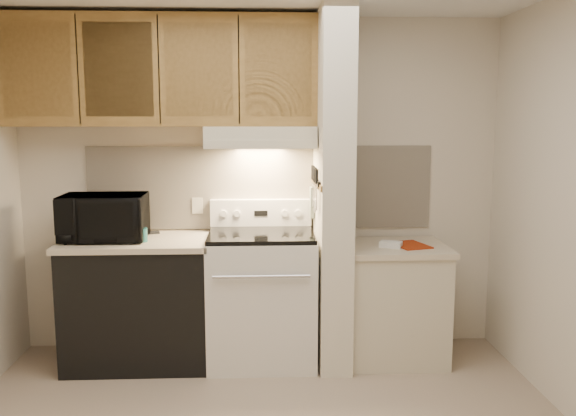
{
  "coord_description": "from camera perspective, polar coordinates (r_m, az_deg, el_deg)",
  "views": [
    {
      "loc": [
        -0.01,
        -3.12,
        1.76
      ],
      "look_at": [
        0.17,
        0.75,
        1.19
      ],
      "focal_mm": 38.0,
      "sensor_mm": 36.0,
      "label": 1
    }
  ],
  "objects": [
    {
      "name": "wall_back",
      "position": [
        4.65,
        -2.58,
        2.13
      ],
      "size": [
        3.6,
        2.5,
        0.02
      ],
      "primitive_type": "cube",
      "rotation": [
        1.57,
        0.0,
        0.0
      ],
      "color": "beige",
      "rests_on": "floor"
    },
    {
      "name": "backsplash",
      "position": [
        4.64,
        -2.57,
        1.93
      ],
      "size": [
        2.6,
        0.02,
        0.63
      ],
      "primitive_type": "cube",
      "color": "#EFDFC5",
      "rests_on": "wall_back"
    },
    {
      "name": "range_body",
      "position": [
        4.47,
        -2.49,
        -8.49
      ],
      "size": [
        0.76,
        0.65,
        0.92
      ],
      "primitive_type": "cube",
      "color": "silver",
      "rests_on": "floor"
    },
    {
      "name": "oven_window",
      "position": [
        4.15,
        -2.47,
        -9.24
      ],
      "size": [
        0.5,
        0.01,
        0.3
      ],
      "primitive_type": "cube",
      "color": "black",
      "rests_on": "range_body"
    },
    {
      "name": "oven_handle",
      "position": [
        4.06,
        -2.49,
        -6.44
      ],
      "size": [
        0.65,
        0.02,
        0.02
      ],
      "primitive_type": "cylinder",
      "rotation": [
        0.0,
        1.57,
        0.0
      ],
      "color": "silver",
      "rests_on": "range_body"
    },
    {
      "name": "cooktop",
      "position": [
        4.35,
        -2.53,
        -2.5
      ],
      "size": [
        0.74,
        0.64,
        0.03
      ],
      "primitive_type": "cube",
      "color": "black",
      "rests_on": "range_body"
    },
    {
      "name": "range_backguard",
      "position": [
        4.61,
        -2.56,
        -0.42
      ],
      "size": [
        0.76,
        0.08,
        0.2
      ],
      "primitive_type": "cube",
      "color": "silver",
      "rests_on": "range_body"
    },
    {
      "name": "range_display",
      "position": [
        4.57,
        -2.56,
        -0.5
      ],
      "size": [
        0.1,
        0.01,
        0.04
      ],
      "primitive_type": "cube",
      "color": "black",
      "rests_on": "range_backguard"
    },
    {
      "name": "range_knob_left_outer",
      "position": [
        4.58,
        -6.06,
        -0.53
      ],
      "size": [
        0.05,
        0.02,
        0.05
      ],
      "primitive_type": "cylinder",
      "rotation": [
        1.57,
        0.0,
        0.0
      ],
      "color": "silver",
      "rests_on": "range_backguard"
    },
    {
      "name": "range_knob_left_inner",
      "position": [
        4.57,
        -4.81,
        -0.52
      ],
      "size": [
        0.05,
        0.02,
        0.05
      ],
      "primitive_type": "cylinder",
      "rotation": [
        1.57,
        0.0,
        0.0
      ],
      "color": "silver",
      "rests_on": "range_backguard"
    },
    {
      "name": "range_knob_right_inner",
      "position": [
        4.57,
        -0.3,
        -0.49
      ],
      "size": [
        0.05,
        0.02,
        0.05
      ],
      "primitive_type": "cylinder",
      "rotation": [
        1.57,
        0.0,
        0.0
      ],
      "color": "silver",
      "rests_on": "range_backguard"
    },
    {
      "name": "range_knob_right_outer",
      "position": [
        4.58,
        0.95,
        -0.48
      ],
      "size": [
        0.05,
        0.02,
        0.05
      ],
      "primitive_type": "cylinder",
      "rotation": [
        1.57,
        0.0,
        0.0
      ],
      "color": "silver",
      "rests_on": "range_backguard"
    },
    {
      "name": "dishwasher_front",
      "position": [
        4.57,
        -13.73,
        -8.68
      ],
      "size": [
        1.0,
        0.63,
        0.87
      ],
      "primitive_type": "cube",
      "color": "black",
      "rests_on": "floor"
    },
    {
      "name": "left_countertop",
      "position": [
        4.46,
        -13.93,
        -3.07
      ],
      "size": [
        1.04,
        0.67,
        0.04
      ],
      "primitive_type": "cube",
      "color": "beige",
      "rests_on": "dishwasher_front"
    },
    {
      "name": "spoon_rest",
      "position": [
        4.62,
        -13.28,
        -2.3
      ],
      "size": [
        0.22,
        0.13,
        0.01
      ],
      "primitive_type": "cube",
      "rotation": [
        0.0,
        0.0,
        0.31
      ],
      "color": "black",
      "rests_on": "left_countertop"
    },
    {
      "name": "teal_jar",
      "position": [
        4.34,
        -13.57,
        -2.46
      ],
      "size": [
        0.11,
        0.11,
        0.1
      ],
      "primitive_type": "cylinder",
      "rotation": [
        0.0,
        0.0,
        -0.41
      ],
      "color": "#1C5A57",
      "rests_on": "left_countertop"
    },
    {
      "name": "outlet",
      "position": [
        4.66,
        -8.47,
        0.21
      ],
      "size": [
        0.08,
        0.01,
        0.12
      ],
      "primitive_type": "cube",
      "color": "beige",
      "rests_on": "backsplash"
    },
    {
      "name": "microwave",
      "position": [
        4.45,
        -16.84,
        -0.84
      ],
      "size": [
        0.59,
        0.41,
        0.32
      ],
      "primitive_type": "imported",
      "rotation": [
        0.0,
        0.0,
        0.02
      ],
      "color": "black",
      "rests_on": "left_countertop"
    },
    {
      "name": "partition_pillar",
      "position": [
        4.33,
        4.21,
        1.65
      ],
      "size": [
        0.22,
        0.7,
        2.5
      ],
      "primitive_type": "cube",
      "color": "beige",
      "rests_on": "floor"
    },
    {
      "name": "pillar_trim",
      "position": [
        4.31,
        2.68,
        2.3
      ],
      "size": [
        0.01,
        0.7,
        0.04
      ],
      "primitive_type": "cube",
      "color": "olive",
      "rests_on": "partition_pillar"
    },
    {
      "name": "knife_strip",
      "position": [
        4.26,
        2.67,
        2.5
      ],
      "size": [
        0.02,
        0.42,
        0.04
      ],
      "primitive_type": "cube",
      "color": "black",
      "rests_on": "partition_pillar"
    },
    {
      "name": "knife_blade_a",
      "position": [
        4.13,
        2.68,
        0.9
      ],
      "size": [
        0.01,
        0.03,
        0.16
      ],
      "primitive_type": "cube",
      "color": "silver",
      "rests_on": "knife_strip"
    },
    {
      "name": "knife_handle_a",
      "position": [
        4.1,
        2.71,
        2.96
      ],
      "size": [
        0.02,
        0.02,
        0.1
      ],
      "primitive_type": "cylinder",
      "color": "black",
      "rests_on": "knife_strip"
    },
    {
      "name": "knife_blade_b",
      "position": [
        4.19,
        2.6,
        0.89
      ],
      "size": [
        0.01,
        0.04,
        0.18
      ],
      "primitive_type": "cube",
      "color": "silver",
      "rests_on": "knife_strip"
    },
    {
      "name": "knife_handle_b",
      "position": [
        4.19,
        2.59,
        3.08
      ],
      "size": [
        0.02,
        0.02,
        0.1
      ],
      "primitive_type": "cylinder",
      "color": "black",
      "rests_on": "knife_strip"
    },
    {
      "name": "knife_blade_c",
      "position": [
        4.28,
        2.49,
        0.9
      ],
      "size": [
        0.01,
        0.04,
        0.2
      ],
      "primitive_type": "cube",
      "color": "silver",
      "rests_on": "knife_strip"
    },
    {
      "name": "knife_handle_c",
      "position": [
        4.25,
        2.52,
        3.16
      ],
      "size": [
        0.02,
        0.02,
        0.1
      ],
      "primitive_type": "cylinder",
      "color": "black",
      "rests_on": "knife_strip"
    },
    {
      "name": "knife_blade_d",
      "position": [
        4.35,
        2.41,
        1.29
      ],
      "size": [
        0.01,
        0.04,
        0.16
      ],
      "primitive_type": "cube",
      "color": "silver",
      "rests_on": "knife_strip"
    },
    {
      "name": "knife_handle_d",
      "position": [
        4.34,
        2.4,
        3.28
      ],
      "size": [
        0.02,
        0.02,
        0.1
      ],
      "primitive_type": "cylinder",
      "color": "black",
      "rests_on": "knife_strip"
    },
    {
      "name": "knife_blade_e",
      "position": [
        4.43,
        2.31,
        1.3
      ],
      "size": [
        0.01,
        0.04,
        0.18
      ],
      "primitive_type": "cube",
      "color": "silver",
      "rests_on": "knife_strip"
    },
    {
      "name": "knife_handle_e",
      "position": [
        4.41,
        2.32,
        3.36
      ],
      "size": [
        0.02,
        0.02,
        0.1
      ],
      "primitive_type": "cylinder",
      "color": "black",
      "rests_on": "knife_strip"
    },
    {
      "name": "oven_mitt",
      "position": [
        4.5,
        2.26,
        0.54
      ],
      "size": [
        0.03,
        0.09,
        0.23
      ],
      "primitive_type": "cube",
      "color": "gray",
      "rests_on": "partition_pillar"
    },
    {
      "name": "right_cab_base",
      "position": [
        4.59,
        9.87,
        -8.88
      ],
      "size": [
        0.7,
        0.6,
        0.81
      ],
      "primitive_type": "cube",
      "color": "beige",
      "rests_on": "floor"
    },
    {
      "name": "right_countertop",
      "position": [
        4.48,
        10.01,
        -3.68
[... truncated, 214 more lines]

